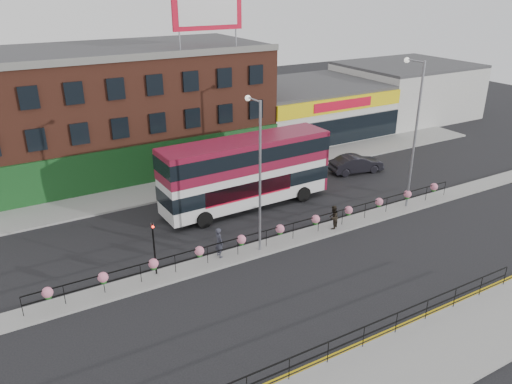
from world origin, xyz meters
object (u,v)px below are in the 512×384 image
pedestrian_b (333,217)px  car (356,164)px  lamp_column_east (414,123)px  double_decker_bus (247,166)px  lamp_column_west (258,164)px  pedestrian_a (219,242)px

pedestrian_b → car: bearing=-169.6°
lamp_column_east → double_decker_bus: bearing=149.6°
car → lamp_column_east: size_ratio=0.47×
lamp_column_east → lamp_column_west: bearing=-179.1°
car → lamp_column_west: 16.79m
pedestrian_b → lamp_column_west: (-5.67, 0.20, 4.69)m
lamp_column_east → pedestrian_b: bearing=-176.7°
lamp_column_west → lamp_column_east: lamp_column_east is taller
pedestrian_b → pedestrian_a: bearing=-34.9°
pedestrian_a → lamp_column_west: lamp_column_west is taller
car → pedestrian_b: 11.49m
pedestrian_a → pedestrian_b: (8.17, -0.48, -0.13)m
pedestrian_a → lamp_column_west: size_ratio=0.20×
double_decker_bus → pedestrian_b: size_ratio=7.86×
lamp_column_west → pedestrian_b: bearing=-2.0°
lamp_column_east → car: bearing=77.2°
lamp_column_west → lamp_column_east: bearing=0.9°
pedestrian_b → lamp_column_east: 8.76m
pedestrian_a → pedestrian_b: 8.19m
double_decker_bus → lamp_column_west: (-2.60, -6.05, 2.49)m
pedestrian_a → double_decker_bus: bearing=-44.6°
pedestrian_b → lamp_column_west: bearing=-33.5°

